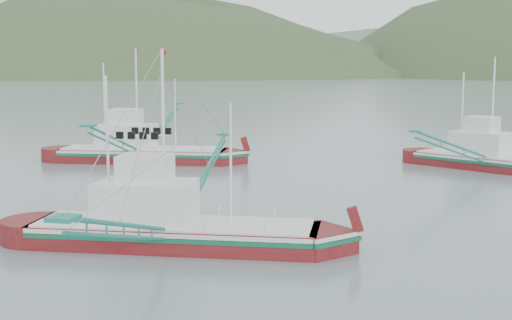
# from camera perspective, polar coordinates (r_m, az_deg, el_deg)

# --- Properties ---
(ground) EXTENTS (1200.00, 1200.00, 0.00)m
(ground) POSITION_cam_1_polar(r_m,az_deg,el_deg) (31.12, -2.76, -7.33)
(ground) COLOR slate
(ground) RESTS_ON ground
(main_boat) EXTENTS (13.08, 23.14, 9.39)m
(main_boat) POSITION_cam_1_polar(r_m,az_deg,el_deg) (31.86, -6.92, -4.44)
(main_boat) COLOR #620E10
(main_boat) RESTS_ON ground
(bg_boat_left) EXTENTS (13.93, 24.51, 9.96)m
(bg_boat_left) POSITION_cam_1_polar(r_m,az_deg,el_deg) (58.80, -9.19, 1.31)
(bg_boat_left) COLOR #620E10
(bg_boat_left) RESTS_ON ground
(bg_boat_right) EXTENTS (15.00, 20.87, 9.17)m
(bg_boat_right) POSITION_cam_1_polar(r_m,az_deg,el_deg) (56.64, 18.60, 1.16)
(bg_boat_right) COLOR #620E10
(bg_boat_right) RESTS_ON ground
(headland_left) EXTENTS (448.00, 308.00, 210.00)m
(headland_left) POSITION_cam_1_polar(r_m,az_deg,el_deg) (432.22, -11.66, 6.67)
(headland_left) COLOR #364B26
(headland_left) RESTS_ON ground
(ridge_distant) EXTENTS (960.00, 400.00, 240.00)m
(ridge_distant) POSITION_cam_1_polar(r_m,az_deg,el_deg) (589.12, 16.51, 6.80)
(ridge_distant) COLOR slate
(ridge_distant) RESTS_ON ground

